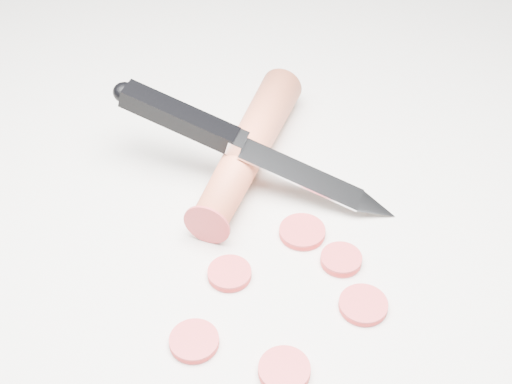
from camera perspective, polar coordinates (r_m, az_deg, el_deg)
name	(u,v)px	position (r m, az deg, el deg)	size (l,w,h in m)	color
ground	(236,260)	(0.54, -1.63, -5.50)	(2.40, 2.40, 0.00)	beige
carrot	(249,148)	(0.61, -0.59, 3.56)	(0.03, 0.03, 0.19)	#D55938
carrot_slice_1	(194,341)	(0.50, -4.97, -11.80)	(0.03, 0.03, 0.01)	#C13035
carrot_slice_2	(302,232)	(0.56, 3.72, -3.21)	(0.04, 0.04, 0.01)	#C13035
carrot_slice_3	(363,305)	(0.52, 8.57, -8.93)	(0.03, 0.03, 0.01)	#C13035
carrot_slice_4	(341,260)	(0.54, 6.83, -5.39)	(0.03, 0.03, 0.01)	#C13035
carrot_slice_5	(230,274)	(0.53, -2.13, -6.54)	(0.03, 0.03, 0.01)	#C13035
carrot_slice_6	(284,370)	(0.48, 2.28, -14.06)	(0.03, 0.03, 0.01)	#C13035
kitchen_knife	(254,147)	(0.58, -0.19, 3.61)	(0.19, 0.20, 0.08)	silver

